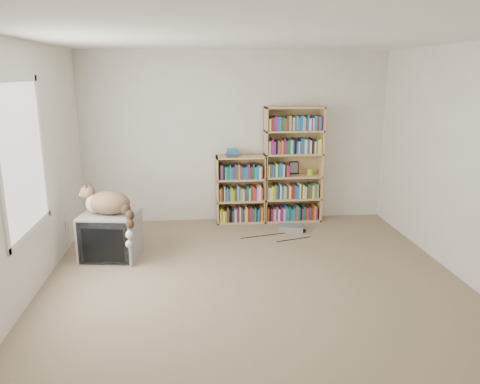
{
  "coord_description": "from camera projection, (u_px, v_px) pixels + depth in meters",
  "views": [
    {
      "loc": [
        -0.61,
        -4.37,
        2.18
      ],
      "look_at": [
        -0.08,
        1.0,
        0.8
      ],
      "focal_mm": 35.0,
      "sensor_mm": 36.0,
      "label": 1
    }
  ],
  "objects": [
    {
      "name": "floor",
      "position": [
        257.0,
        291.0,
        4.81
      ],
      "size": [
        4.5,
        5.0,
        0.01
      ],
      "primitive_type": "cube",
      "color": "gray",
      "rests_on": "ground"
    },
    {
      "name": "wall_back",
      "position": [
        236.0,
        138.0,
        6.91
      ],
      "size": [
        4.5,
        0.02,
        2.5
      ],
      "primitive_type": "cube",
      "color": "white",
      "rests_on": "floor"
    },
    {
      "name": "wall_front",
      "position": [
        334.0,
        287.0,
        2.09
      ],
      "size": [
        4.5,
        0.02,
        2.5
      ],
      "primitive_type": "cube",
      "color": "white",
      "rests_on": "floor"
    },
    {
      "name": "wall_left",
      "position": [
        16.0,
        177.0,
        4.29
      ],
      "size": [
        0.02,
        5.0,
        2.5
      ],
      "primitive_type": "cube",
      "color": "white",
      "rests_on": "floor"
    },
    {
      "name": "wall_right",
      "position": [
        479.0,
        168.0,
        4.71
      ],
      "size": [
        0.02,
        5.0,
        2.5
      ],
      "primitive_type": "cube",
      "color": "white",
      "rests_on": "floor"
    },
    {
      "name": "ceiling",
      "position": [
        260.0,
        36.0,
        4.19
      ],
      "size": [
        4.5,
        5.0,
        0.02
      ],
      "primitive_type": "cube",
      "color": "white",
      "rests_on": "wall_back"
    },
    {
      "name": "window",
      "position": [
        23.0,
        158.0,
        4.45
      ],
      "size": [
        0.02,
        1.22,
        1.52
      ],
      "primitive_type": "cube",
      "color": "white",
      "rests_on": "wall_left"
    },
    {
      "name": "crt_tv",
      "position": [
        111.0,
        236.0,
        5.64
      ],
      "size": [
        0.72,
        0.67,
        0.56
      ],
      "rotation": [
        0.0,
        0.0,
        -0.14
      ],
      "color": "gray",
      "rests_on": "floor"
    },
    {
      "name": "cat",
      "position": [
        111.0,
        207.0,
        5.46
      ],
      "size": [
        0.73,
        0.68,
        0.61
      ],
      "rotation": [
        0.0,
        0.0,
        -0.22
      ],
      "color": "#332515",
      "rests_on": "crt_tv"
    },
    {
      "name": "bookcase_tall",
      "position": [
        293.0,
        167.0,
        6.96
      ],
      "size": [
        0.86,
        0.3,
        1.71
      ],
      "color": "tan",
      "rests_on": "floor"
    },
    {
      "name": "bookcase_short",
      "position": [
        241.0,
        191.0,
        6.98
      ],
      "size": [
        0.73,
        0.3,
        1.0
      ],
      "color": "tan",
      "rests_on": "floor"
    },
    {
      "name": "book_stack",
      "position": [
        232.0,
        153.0,
        6.79
      ],
      "size": [
        0.18,
        0.24,
        0.1
      ],
      "primitive_type": "cube",
      "color": "red",
      "rests_on": "bookcase_short"
    },
    {
      "name": "green_mug",
      "position": [
        310.0,
        172.0,
        6.99
      ],
      "size": [
        0.09,
        0.09,
        0.1
      ],
      "primitive_type": "cylinder",
      "color": "#9DBF36",
      "rests_on": "bookcase_tall"
    },
    {
      "name": "framed_print",
      "position": [
        294.0,
        168.0,
        7.05
      ],
      "size": [
        0.14,
        0.05,
        0.19
      ],
      "primitive_type": "cube",
      "rotation": [
        -0.17,
        0.0,
        0.0
      ],
      "color": "black",
      "rests_on": "bookcase_tall"
    },
    {
      "name": "dvd_player",
      "position": [
        291.0,
        228.0,
        6.66
      ],
      "size": [
        0.39,
        0.32,
        0.08
      ],
      "primitive_type": "cube",
      "rotation": [
        0.0,
        0.0,
        -0.27
      ],
      "color": "silver",
      "rests_on": "floor"
    },
    {
      "name": "wall_outlet",
      "position": [
        67.0,
        225.0,
        5.9
      ],
      "size": [
        0.01,
        0.08,
        0.13
      ],
      "primitive_type": "cube",
      "color": "silver",
      "rests_on": "wall_left"
    },
    {
      "name": "floor_cables",
      "position": [
        256.0,
        236.0,
        6.43
      ],
      "size": [
        1.2,
        0.7,
        0.01
      ],
      "primitive_type": null,
      "color": "black",
      "rests_on": "floor"
    }
  ]
}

